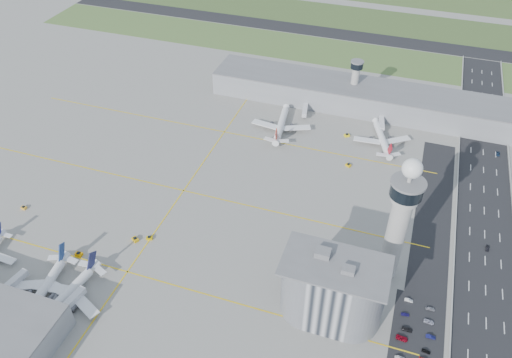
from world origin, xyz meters
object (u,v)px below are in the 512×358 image
(tug_4, at_px, (347,135))
(jet_bridge_far_1, at_px, (381,120))
(tug_1, at_px, (79,254))
(jet_bridge_near_1, at_px, (1,296))
(car_lot_1, at_px, (400,358))
(car_lot_8, at_px, (426,351))
(car_lot_2, at_px, (402,338))
(airplane_far_b, at_px, (382,134))
(car_lot_3, at_px, (407,329))
(tug_5, at_px, (348,165))
(tug_2, at_px, (135,239))
(airplane_near_b, at_px, (41,287))
(car_lot_11, at_px, (430,309))
(secondary_tower, at_px, (355,79))
(tug_3, at_px, (149,238))
(car_lot_5, at_px, (409,300))
(car_hw_1, at_px, (487,248))
(jet_bridge_far_0, at_px, (306,106))
(car_lot_4, at_px, (405,314))
(jet_bridge_near_2, at_px, (60,315))
(tug_0, at_px, (24,208))
(airplane_near_c, at_px, (62,294))
(car_lot_10, at_px, (429,322))
(car_hw_4, at_px, (471,99))
(car_hw_2, at_px, (498,154))
(airplane_far_a, at_px, (281,120))
(admin_building, at_px, (332,290))
(car_lot_9, at_px, (431,337))
(control_tower, at_px, (400,217))

(tug_4, bearing_deg, jet_bridge_far_1, 110.57)
(tug_1, bearing_deg, jet_bridge_near_1, 153.30)
(car_lot_1, bearing_deg, car_lot_8, -61.99)
(tug_1, xyz_separation_m, car_lot_2, (149.29, 3.66, -0.30))
(airplane_far_b, bearing_deg, car_lot_3, 172.20)
(airplane_far_b, height_order, tug_5, airplane_far_b)
(tug_2, distance_m, car_lot_8, 139.50)
(airplane_near_b, distance_m, car_lot_1, 151.38)
(car_lot_8, bearing_deg, car_lot_11, 4.71)
(jet_bridge_far_1, bearing_deg, secondary_tower, -139.29)
(tug_3, xyz_separation_m, tug_4, (74.56, 118.55, 0.08))
(tug_4, xyz_separation_m, car_lot_11, (58.20, -116.67, -0.36))
(secondary_tower, relative_size, tug_1, 9.68)
(car_lot_1, distance_m, car_lot_11, 29.33)
(car_lot_5, bearing_deg, airplane_near_b, 108.75)
(car_lot_2, relative_size, car_hw_1, 1.26)
(jet_bridge_far_0, distance_m, car_lot_11, 165.41)
(tug_2, bearing_deg, car_lot_4, -61.02)
(jet_bridge_near_2, xyz_separation_m, tug_3, (12.73, 52.69, -2.01))
(tug_0, bearing_deg, jet_bridge_far_0, -34.27)
(tug_5, relative_size, car_lot_8, 0.86)
(airplane_far_b, relative_size, tug_4, 13.15)
(airplane_near_c, bearing_deg, car_lot_2, 110.10)
(jet_bridge_near_1, distance_m, jet_bridge_far_0, 210.89)
(car_lot_2, distance_m, car_lot_11, 20.96)
(jet_bridge_far_1, xyz_separation_m, tug_1, (-118.73, -160.54, -1.89))
(car_lot_10, bearing_deg, car_lot_5, 49.67)
(car_lot_10, relative_size, car_hw_4, 1.21)
(car_hw_2, bearing_deg, car_lot_3, -102.43)
(tug_1, distance_m, tug_2, 26.63)
(car_lot_2, bearing_deg, airplane_far_a, 39.39)
(tug_3, relative_size, car_lot_8, 0.83)
(admin_building, xyz_separation_m, car_lot_5, (31.36, 17.07, -14.73))
(jet_bridge_near_2, relative_size, tug_5, 4.71)
(secondary_tower, xyz_separation_m, airplane_far_a, (-37.08, -44.55, -12.53))
(tug_1, bearing_deg, airplane_near_b, 178.68)
(tug_3, distance_m, car_lot_9, 134.34)
(car_lot_4, bearing_deg, tug_2, 80.37)
(control_tower, xyz_separation_m, airplane_far_b, (-16.54, 102.83, -29.22))
(jet_bridge_near_2, relative_size, car_lot_3, 3.23)
(car_lot_4, bearing_deg, car_lot_10, -102.29)
(secondary_tower, relative_size, airplane_far_b, 0.77)
(admin_building, height_order, jet_bridge_far_1, admin_building)
(jet_bridge_near_2, height_order, car_lot_2, jet_bridge_near_2)
(car_lot_2, relative_size, car_lot_9, 1.24)
(car_hw_4, bearing_deg, car_lot_1, -90.19)
(car_lot_3, bearing_deg, jet_bridge_far_1, 12.44)
(car_lot_9, bearing_deg, tug_5, 25.28)
(tug_5, relative_size, car_lot_3, 0.69)
(jet_bridge_far_1, relative_size, tug_1, 4.25)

